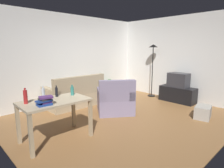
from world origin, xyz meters
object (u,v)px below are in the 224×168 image
Objects in this scene: bottle_dark at (57,92)px; potted_plant at (110,86)px; torchiere_lamp at (153,56)px; book_stack at (45,101)px; armchair at (115,101)px; bottle_tall at (72,91)px; desk at (55,106)px; storage_box at (203,112)px; bottle_red at (25,97)px; couch at (75,96)px; bottle_clear at (43,94)px; tv_stand at (177,94)px; tv at (178,80)px.

potted_plant is at bearing 29.29° from bottle_dark.
torchiere_lamp reaches higher than book_stack.
armchair is 1.52m from bottle_tall.
desk reaches higher than storage_box.
potted_plant is 2.11× the size of bottle_red.
desk is (-1.42, -1.55, 0.34)m from couch.
torchiere_lamp is 3.67m from bottle_tall.
storage_box is 1.83× the size of bottle_clear.
potted_plant is 2.17× the size of bottle_clear.
storage_box is at bearing -30.09° from bottle_tall.
storage_box is 1.78× the size of bottle_red.
torchiere_lamp is 4.15m from desk.
bottle_tall is at bearing 149.91° from storage_box.
torchiere_lamp reaches higher than bottle_tall.
bottle_red is at bearing -154.16° from potted_plant.
tv_stand is 1.45m from storage_box.
armchair is 4.51× the size of bottle_red.
bottle_dark reaches higher than bottle_tall.
desk is at bearing -170.51° from torchiere_lamp.
bottle_red is 1.03× the size of bottle_clear.
armchair is 5.82× the size of bottle_tall.
torchiere_lamp is at bearing 7.74° from bottle_clear.
tv_stand is 4.98× the size of bottle_dark.
tv reaches higher than storage_box.
tv_stand is at bearing 51.60° from storage_box.
bottle_clear reaches higher than tv.
armchair reaches higher than storage_box.
couch is 1.92m from bottle_dark.
couch is 7.37× the size of bottle_dark.
armchair is at bearing 125.89° from storage_box.
storage_box is (-0.90, -1.14, -0.09)m from tv_stand.
potted_plant is 2.72× the size of bottle_tall.
bottle_dark is (-3.87, -0.46, -0.56)m from torchiere_lamp.
bottle_dark is 0.79× the size of book_stack.
bottle_dark reaches higher than desk.
bottle_clear is 1.19× the size of bottle_dark.
bottle_red is (-0.45, 0.14, 0.23)m from desk.
desk is at bearing -148.98° from potted_plant.
bottle_clear is at bearing 42.48° from couch.
torchiere_lamp is 4.25m from bottle_clear.
tv is 4.21m from bottle_clear.
book_stack is at bearing -110.08° from bottle_clear.
torchiere_lamp is 8.63× the size of bottle_tall.
bottle_dark is (-3.87, 0.52, 0.16)m from tv.
armchair is at bearing 12.74° from book_stack.
bottle_red reaches higher than tv_stand.
storage_box is at bearing -89.48° from potted_plant.
couch reaches higher than potted_plant.
storage_box is 1.73× the size of book_stack.
torchiere_lamp is 3.77× the size of storage_box.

